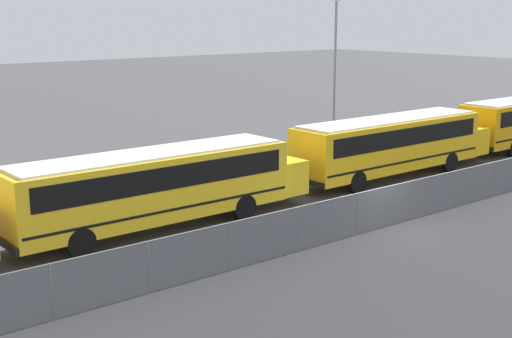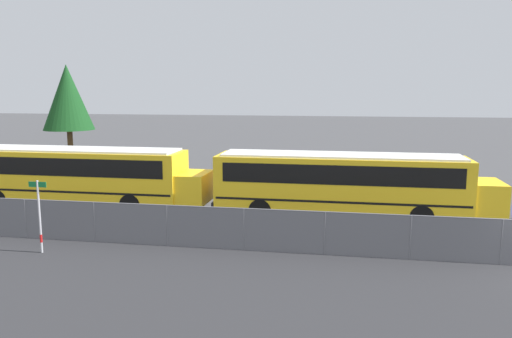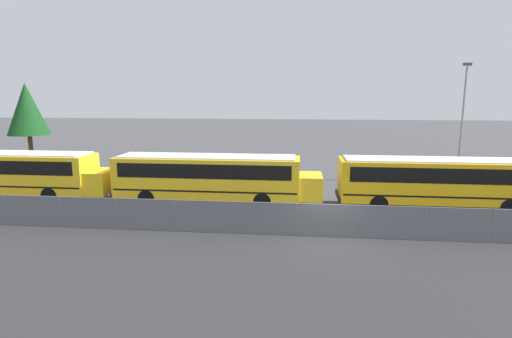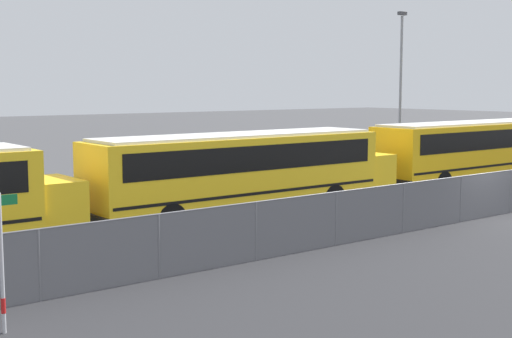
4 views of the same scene
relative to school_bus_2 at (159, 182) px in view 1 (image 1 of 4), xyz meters
name	(u,v)px [view 1 (image 1 of 4)]	position (x,y,z in m)	size (l,w,h in m)	color
ground_plane	(383,228)	(6.82, -5.43, -1.84)	(200.00, 200.00, 0.00)	#424244
fence	(384,207)	(6.82, -5.44, -1.00)	(93.67, 0.07, 1.65)	#9EA0A5
school_bus_2	(159,182)	(0.00, 0.00, 0.00)	(13.01, 2.57, 3.06)	yellow
school_bus_3	(393,141)	(13.93, 0.14, 0.00)	(13.01, 2.57, 3.06)	yellow
light_pole	(335,67)	(17.83, 8.18, 3.13)	(0.60, 0.24, 9.16)	gray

